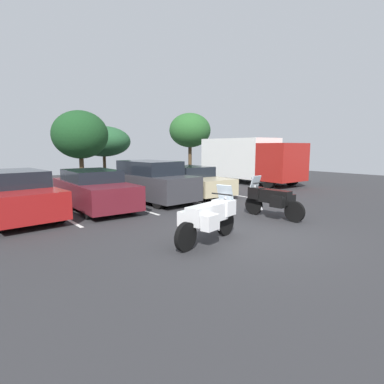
{
  "coord_description": "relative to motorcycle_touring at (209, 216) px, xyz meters",
  "views": [
    {
      "loc": [
        -6.35,
        -5.36,
        2.35
      ],
      "look_at": [
        -0.88,
        1.41,
        1.09
      ],
      "focal_mm": 29.48,
      "sensor_mm": 36.0,
      "label": 1
    }
  ],
  "objects": [
    {
      "name": "car_maroon",
      "position": [
        -0.56,
        5.98,
        0.07
      ],
      "size": [
        2.04,
        4.92,
        1.47
      ],
      "color": "maroon",
      "rests_on": "ground"
    },
    {
      "name": "tree_rear",
      "position": [
        6.21,
        20.54,
        2.14
      ],
      "size": [
        4.58,
        4.58,
        4.09
      ],
      "color": "#4C3823",
      "rests_on": "ground"
    },
    {
      "name": "car_champagne",
      "position": [
        4.48,
        6.29,
        0.03
      ],
      "size": [
        2.19,
        4.69,
        1.39
      ],
      "color": "#C1B289",
      "rests_on": "ground"
    },
    {
      "name": "ground",
      "position": [
        1.23,
        -0.29,
        -0.7
      ],
      "size": [
        44.0,
        44.0,
        0.1
      ],
      "primitive_type": "cube",
      "color": "#2D2D30"
    },
    {
      "name": "box_truck",
      "position": [
        10.65,
        7.99,
        0.9
      ],
      "size": [
        2.7,
        7.08,
        2.88
      ],
      "color": "#A51E19",
      "rests_on": "ground"
    },
    {
      "name": "motorcycle_second",
      "position": [
        3.4,
        0.7,
        -0.02
      ],
      "size": [
        0.89,
        2.22,
        1.36
      ],
      "color": "black",
      "rests_on": "ground"
    },
    {
      "name": "motorcycle_touring",
      "position": [
        0.0,
        0.0,
        0.0
      ],
      "size": [
        2.31,
        1.05,
        1.37
      ],
      "color": "black",
      "rests_on": "ground"
    },
    {
      "name": "tree_right",
      "position": [
        14.19,
        18.6,
        3.25
      ],
      "size": [
        3.99,
        3.99,
        5.55
      ],
      "color": "#4C3823",
      "rests_on": "ground"
    },
    {
      "name": "car_red",
      "position": [
        -3.26,
        5.96,
        0.12
      ],
      "size": [
        2.24,
        4.8,
        1.58
      ],
      "color": "maroon",
      "rests_on": "ground"
    },
    {
      "name": "car_charcoal",
      "position": [
        2.01,
        5.9,
        0.22
      ],
      "size": [
        2.06,
        4.36,
        1.74
      ],
      "color": "#38383D",
      "rests_on": "ground"
    },
    {
      "name": "tree_center",
      "position": [
        2.53,
        15.84,
        2.49
      ],
      "size": [
        3.69,
        3.69,
        4.75
      ],
      "color": "#4C3823",
      "rests_on": "ground"
    },
    {
      "name": "parking_stripes",
      "position": [
        -0.64,
        5.95,
        -0.65
      ],
      "size": [
        13.52,
        5.19,
        0.01
      ],
      "color": "silver",
      "rests_on": "ground"
    }
  ]
}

